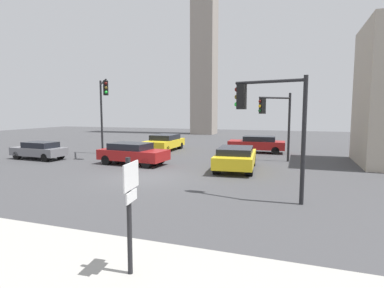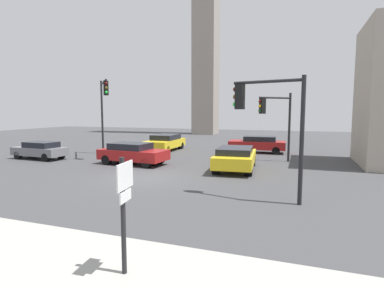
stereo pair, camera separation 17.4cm
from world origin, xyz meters
TOP-DOWN VIEW (x-y plane):
  - ground_plane at (0.00, 0.00)m, footprint 86.12×86.12m
  - direction_sign at (4.39, -8.92)m, footprint 0.17×0.71m
  - traffic_light_0 at (6.50, -2.00)m, footprint 2.78×0.79m
  - traffic_light_1 at (6.09, 7.11)m, footprint 1.99×1.88m
  - traffic_light_2 at (-6.42, 5.69)m, footprint 2.84×3.31m
  - car_0 at (4.11, 3.68)m, footprint 2.57×4.89m
  - car_1 at (-3.62, 10.60)m, footprint 2.16×4.78m
  - car_2 at (-2.64, 3.36)m, footprint 4.59×2.33m
  - car_3 at (4.35, 11.82)m, footprint 4.70×2.11m
  - car_4 at (-10.15, 3.04)m, footprint 4.09×1.85m
  - skyline_tower at (-6.12, 31.02)m, footprint 3.39×3.39m

SIDE VIEW (x-z plane):
  - ground_plane at x=0.00m, z-range 0.00..0.00m
  - car_4 at x=-10.15m, z-range 0.04..1.31m
  - car_1 at x=-3.62m, z-range 0.04..1.45m
  - car_0 at x=4.11m, z-range 0.07..1.43m
  - car_3 at x=4.35m, z-range 0.05..1.45m
  - car_2 at x=-2.64m, z-range 0.05..1.46m
  - direction_sign at x=4.39m, z-range 0.43..2.85m
  - traffic_light_1 at x=6.09m, z-range 0.91..5.62m
  - traffic_light_0 at x=6.50m, z-range 1.03..5.80m
  - traffic_light_2 at x=-6.42m, z-range 1.26..7.18m
  - skyline_tower at x=-6.12m, z-range 0.00..39.38m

